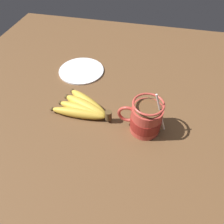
% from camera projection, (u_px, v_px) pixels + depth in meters
% --- Properties ---
extents(table, '(1.31, 1.31, 0.03)m').
position_uv_depth(table, '(121.00, 121.00, 0.68)').
color(table, brown).
rests_on(table, ground).
extents(coffee_mug, '(0.14, 0.09, 0.14)m').
position_uv_depth(coffee_mug, '(146.00, 119.00, 0.61)').
color(coffee_mug, '#B23D33').
rests_on(coffee_mug, table).
extents(banana_bunch, '(0.20, 0.12, 0.04)m').
position_uv_depth(banana_bunch, '(84.00, 107.00, 0.68)').
color(banana_bunch, '#4C381E').
rests_on(banana_bunch, table).
extents(small_plate, '(0.17, 0.17, 0.01)m').
position_uv_depth(small_plate, '(81.00, 71.00, 0.83)').
color(small_plate, white).
rests_on(small_plate, table).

